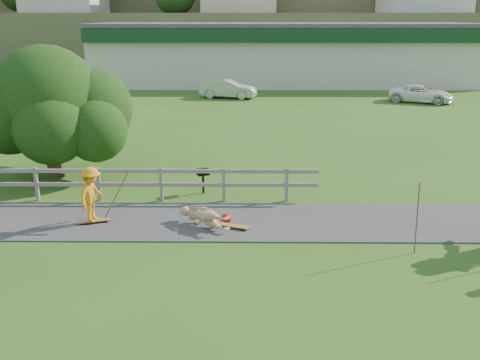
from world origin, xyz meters
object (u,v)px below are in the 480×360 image
at_px(tree, 50,128).
at_px(bbq, 203,181).
at_px(skater_fallen, 204,217).
at_px(car_white, 421,94).
at_px(skater_rider, 92,198).
at_px(car_silver, 228,89).

distance_m(tree, bbq, 6.21).
distance_m(skater_fallen, bbq, 3.08).
bearing_deg(tree, car_white, 42.73).
xyz_separation_m(skater_rider, bbq, (2.92, 2.83, -0.38)).
relative_size(skater_fallen, bbq, 2.06).
bearing_deg(skater_rider, bbq, -30.66).
bearing_deg(tree, car_silver, 73.25).
xyz_separation_m(skater_fallen, bbq, (-0.26, 3.07, 0.10)).
relative_size(car_white, tree, 0.69).
distance_m(car_silver, car_white, 13.39).
relative_size(tree, bbq, 7.41).
bearing_deg(car_white, bbq, 169.85).
distance_m(car_white, bbq, 23.86).
xyz_separation_m(car_white, tree, (-19.14, -17.68, 1.20)).
xyz_separation_m(car_silver, tree, (-5.88, -19.54, 1.13)).
xyz_separation_m(skater_rider, car_silver, (3.10, 24.40, -0.14)).
height_order(car_silver, tree, tree).
xyz_separation_m(skater_rider, tree, (-2.79, 4.86, 0.99)).
distance_m(skater_fallen, tree, 7.99).
bearing_deg(car_white, skater_rider, 168.16).
distance_m(skater_rider, car_silver, 24.60).
bearing_deg(car_silver, tree, 176.46).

